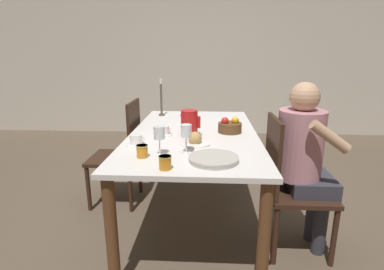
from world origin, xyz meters
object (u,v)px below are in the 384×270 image
at_px(wine_glass_water, 186,132).
at_px(candlestick_tall, 161,101).
at_px(teacup_across, 164,131).
at_px(chair_opposite, 122,151).
at_px(chair_person_side, 289,183).
at_px(jam_jar_red, 142,151).
at_px(red_pitcher, 189,123).
at_px(fruit_bowl, 230,127).
at_px(serving_tray, 214,159).
at_px(wine_glass_juice, 159,134).
at_px(teacup_near_person, 136,140).
at_px(jam_jar_amber, 165,162).
at_px(bread_plate, 195,140).
at_px(person_seated, 304,155).

xyz_separation_m(wine_glass_water, candlestick_tall, (-0.32, 1.11, 0.01)).
bearing_deg(candlestick_tall, teacup_across, -79.95).
bearing_deg(wine_glass_water, chair_opposite, 128.87).
height_order(chair_person_side, jam_jar_red, chair_person_side).
height_order(red_pitcher, candlestick_tall, candlestick_tall).
distance_m(chair_opposite, teacup_across, 0.65).
bearing_deg(fruit_bowl, chair_opposite, 163.36).
distance_m(serving_tray, jam_jar_red, 0.42).
bearing_deg(wine_glass_juice, teacup_across, 95.25).
height_order(teacup_near_person, jam_jar_red, jam_jar_red).
xyz_separation_m(chair_person_side, jam_jar_amber, (-0.77, -0.44, 0.30)).
distance_m(red_pitcher, bread_plate, 0.22).
distance_m(bread_plate, candlestick_tall, 1.01).
bearing_deg(wine_glass_juice, jam_jar_red, -156.99).
distance_m(chair_person_side, red_pitcher, 0.80).
distance_m(teacup_near_person, candlestick_tall, 0.97).
bearing_deg(bread_plate, jam_jar_red, -137.78).
distance_m(person_seated, fruit_bowl, 0.58).
relative_size(bread_plate, candlestick_tall, 0.58).
distance_m(jam_jar_red, candlestick_tall, 1.20).
xyz_separation_m(teacup_near_person, fruit_bowl, (0.64, 0.36, 0.01)).
bearing_deg(wine_glass_juice, red_pitcher, 70.96).
height_order(chair_person_side, candlestick_tall, candlestick_tall).
bearing_deg(bread_plate, teacup_across, 136.83).
distance_m(serving_tray, candlestick_tall, 1.34).
xyz_separation_m(chair_person_side, person_seated, (0.09, 0.02, 0.20)).
xyz_separation_m(red_pitcher, jam_jar_amber, (-0.09, -0.65, -0.06)).
height_order(chair_person_side, jam_jar_amber, chair_person_side).
bearing_deg(jam_jar_red, chair_opposite, 113.74).
xyz_separation_m(wine_glass_juice, teacup_near_person, (-0.19, 0.20, -0.10)).
bearing_deg(chair_opposite, serving_tray, -139.10).
xyz_separation_m(chair_person_side, serving_tray, (-0.52, -0.31, 0.28)).
distance_m(wine_glass_juice, teacup_across, 0.47).
xyz_separation_m(teacup_across, serving_tray, (0.36, -0.54, -0.01)).
distance_m(red_pitcher, teacup_near_person, 0.42).
bearing_deg(wine_glass_water, person_seated, 14.40).
distance_m(red_pitcher, fruit_bowl, 0.33).
distance_m(chair_person_side, wine_glass_water, 0.81).
xyz_separation_m(teacup_across, jam_jar_red, (-0.05, -0.50, 0.01)).
bearing_deg(chair_person_side, serving_tray, -59.15).
xyz_separation_m(wine_glass_water, teacup_near_person, (-0.34, 0.15, -0.10)).
distance_m(person_seated, jam_jar_red, 1.07).
distance_m(teacup_near_person, teacup_across, 0.30).
distance_m(teacup_across, jam_jar_red, 0.50).
distance_m(chair_person_side, chair_opposite, 1.45).
bearing_deg(teacup_near_person, fruit_bowl, 29.08).
height_order(wine_glass_juice, candlestick_tall, candlestick_tall).
xyz_separation_m(teacup_across, candlestick_tall, (-0.12, 0.70, 0.11)).
bearing_deg(jam_jar_amber, teacup_across, 98.87).
bearing_deg(teacup_across, bread_plate, -43.17).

